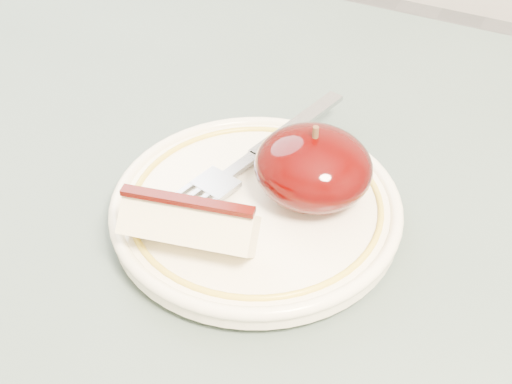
% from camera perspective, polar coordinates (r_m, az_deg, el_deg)
% --- Properties ---
extents(plate, '(0.20, 0.20, 0.02)m').
position_cam_1_polar(plate, '(0.48, 0.00, -1.26)').
color(plate, '#F0E5C9').
rests_on(plate, table).
extents(apple_half, '(0.08, 0.07, 0.06)m').
position_cam_1_polar(apple_half, '(0.47, 4.60, 2.01)').
color(apple_half, black).
rests_on(apple_half, plate).
extents(apple_wedge, '(0.09, 0.05, 0.04)m').
position_cam_1_polar(apple_wedge, '(0.44, -5.38, -2.58)').
color(apple_wedge, beige).
rests_on(apple_wedge, plate).
extents(fork, '(0.07, 0.19, 0.00)m').
position_cam_1_polar(fork, '(0.51, -0.23, 2.83)').
color(fork, gray).
rests_on(fork, plate).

